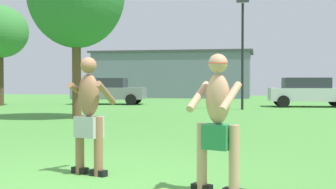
{
  "coord_description": "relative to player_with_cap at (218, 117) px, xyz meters",
  "views": [
    {
      "loc": [
        2.36,
        -6.06,
        1.36
      ],
      "look_at": [
        0.93,
        1.39,
        1.15
      ],
      "focal_mm": 49.35,
      "sensor_mm": 36.0,
      "label": 1
    }
  ],
  "objects": [
    {
      "name": "ground_plane",
      "position": [
        -1.9,
        0.48,
        -0.94
      ],
      "size": [
        80.0,
        80.0,
        0.0
      ],
      "primitive_type": "plane",
      "color": "#4C8E3D"
    },
    {
      "name": "player_with_cap",
      "position": [
        0.0,
        0.0,
        0.0
      ],
      "size": [
        0.7,
        0.71,
        1.71
      ],
      "color": "black",
      "rests_on": "ground_plane"
    },
    {
      "name": "player_in_gray",
      "position": [
        -1.94,
        0.8,
        -0.03
      ],
      "size": [
        0.65,
        0.75,
        1.72
      ],
      "color": "black",
      "rests_on": "ground_plane"
    },
    {
      "name": "car_silver_near_post",
      "position": [
        3.24,
        20.35,
        -0.11
      ],
      "size": [
        4.42,
        2.29,
        1.58
      ],
      "color": "silver",
      "rests_on": "ground_plane"
    },
    {
      "name": "car_gray_mid_lot",
      "position": [
        -8.32,
        21.03,
        -0.11
      ],
      "size": [
        4.43,
        2.3,
        1.58
      ],
      "color": "slate",
      "rests_on": "ground_plane"
    },
    {
      "name": "lamp_post",
      "position": [
        -0.21,
        17.13,
        2.4
      ],
      "size": [
        0.6,
        0.24,
        5.41
      ],
      "color": "black",
      "rests_on": "ground_plane"
    },
    {
      "name": "outbuilding_behind_lot",
      "position": [
        -6.73,
        34.67,
        1.06
      ],
      "size": [
        13.82,
        6.37,
        3.98
      ],
      "color": "slate",
      "rests_on": "ground_plane"
    },
    {
      "name": "tree_behind_players",
      "position": [
        -13.88,
        18.4,
        3.24
      ],
      "size": [
        3.21,
        3.21,
        5.71
      ],
      "color": "#4C3823",
      "rests_on": "ground_plane"
    }
  ]
}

